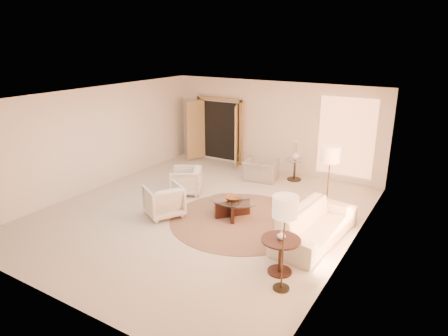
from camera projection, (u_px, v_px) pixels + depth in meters
The scene contains 18 objects.
room at pixel (200, 158), 9.24m from camera, with size 7.04×8.04×2.83m.
windows_right at pixel (352, 185), 7.63m from camera, with size 0.10×6.40×2.40m, color #F19860, non-canonical shape.
window_back_corner at pixel (346, 137), 11.33m from camera, with size 1.70×0.10×2.40m, color #F19860, non-canonical shape.
curtains_right at pixel (360, 174), 8.40m from camera, with size 0.06×5.20×2.60m, color tan, non-canonical shape.
french_doors at pixel (219, 131), 13.39m from camera, with size 1.95×0.66×2.16m.
area_rug at pixel (241, 220), 9.28m from camera, with size 3.28×3.28×0.01m, color #462C20.
sofa at pixel (315, 225), 8.27m from camera, with size 2.39×0.93×0.70m, color beige.
armchair_left at pixel (186, 179), 10.78m from camera, with size 0.77×0.72×0.79m, color beige.
armchair_right at pixel (164, 199), 9.41m from camera, with size 0.81×0.76×0.83m, color beige.
accent_chair at pixel (261, 167), 11.78m from camera, with size 0.95×0.62×0.83m, color gray.
coffee_table at pixel (233, 206), 9.39m from camera, with size 1.25×1.25×0.43m.
end_table at pixel (281, 250), 7.08m from camera, with size 0.71×0.71×0.67m.
side_table at pixel (295, 167), 11.81m from camera, with size 0.55×0.55×0.64m.
floor_lamp_near at pixel (330, 157), 8.89m from camera, with size 0.43×0.43×1.77m.
floor_lamp_far at pixel (285, 211), 6.30m from camera, with size 0.41×0.41×1.68m.
bowl at pixel (233, 198), 9.33m from camera, with size 0.35×0.35×0.09m, color brown.
end_vase at pixel (281, 235), 7.00m from camera, with size 0.15×0.15×0.16m, color white.
side_vase at pixel (295, 156), 11.70m from camera, with size 0.23×0.23×0.24m, color white.
Camera 1 is at (5.08, -7.28, 4.04)m, focal length 32.00 mm.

